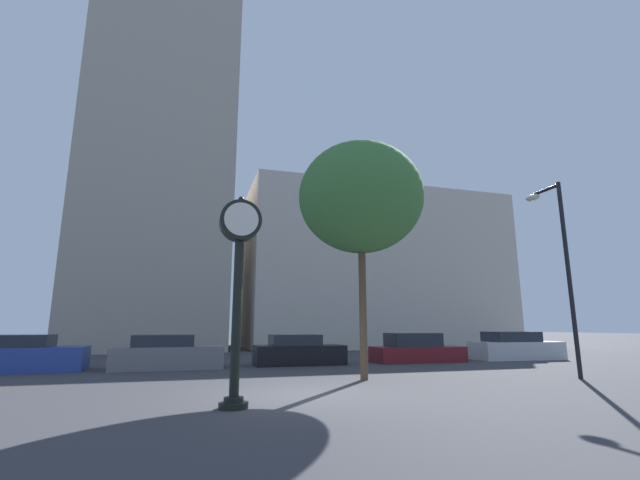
# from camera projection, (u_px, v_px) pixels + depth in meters

# --- Properties ---
(ground_plane) EXTENTS (200.00, 200.00, 0.00)m
(ground_plane) POSITION_uv_depth(u_px,v_px,m) (304.00, 394.00, 10.49)
(ground_plane) COLOR #38383D
(building_tall_tower) EXTENTS (10.29, 12.00, 29.20)m
(building_tall_tower) POSITION_uv_depth(u_px,v_px,m) (165.00, 162.00, 34.40)
(building_tall_tower) COLOR #ADA393
(building_tall_tower) RESTS_ON ground_plane
(building_storefront_row) EXTENTS (21.53, 12.00, 12.61)m
(building_storefront_row) POSITION_uv_depth(u_px,v_px,m) (368.00, 272.00, 37.65)
(building_storefront_row) COLOR beige
(building_storefront_row) RESTS_ON ground_plane
(street_clock) EXTENTS (0.90, 0.61, 4.50)m
(street_clock) POSITION_uv_depth(u_px,v_px,m) (239.00, 263.00, 9.29)
(street_clock) COLOR black
(street_clock) RESTS_ON ground_plane
(car_blue) EXTENTS (4.49, 1.98, 1.34)m
(car_blue) POSITION_uv_depth(u_px,v_px,m) (19.00, 356.00, 15.75)
(car_blue) COLOR #28429E
(car_blue) RESTS_ON ground_plane
(car_grey) EXTENTS (4.16, 1.87, 1.31)m
(car_grey) POSITION_uv_depth(u_px,v_px,m) (168.00, 354.00, 16.88)
(car_grey) COLOR slate
(car_grey) RESTS_ON ground_plane
(car_black) EXTENTS (3.93, 1.86, 1.29)m
(car_black) POSITION_uv_depth(u_px,v_px,m) (298.00, 352.00, 18.74)
(car_black) COLOR black
(car_black) RESTS_ON ground_plane
(car_maroon) EXTENTS (4.30, 1.85, 1.33)m
(car_maroon) POSITION_uv_depth(u_px,v_px,m) (416.00, 350.00, 20.13)
(car_maroon) COLOR maroon
(car_maroon) RESTS_ON ground_plane
(car_silver) EXTENTS (4.60, 1.98, 1.38)m
(car_silver) POSITION_uv_depth(u_px,v_px,m) (515.00, 348.00, 21.71)
(car_silver) COLOR #BCBCC1
(car_silver) RESTS_ON ground_plane
(street_lamp_right) EXTENTS (0.36, 1.57, 6.58)m
(street_lamp_right) POSITION_uv_depth(u_px,v_px,m) (557.00, 247.00, 14.82)
(street_lamp_right) COLOR black
(street_lamp_right) RESTS_ON ground_plane
(bare_tree) EXTENTS (4.20, 4.20, 7.81)m
(bare_tree) POSITION_uv_depth(u_px,v_px,m) (361.00, 198.00, 14.47)
(bare_tree) COLOR brown
(bare_tree) RESTS_ON ground_plane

